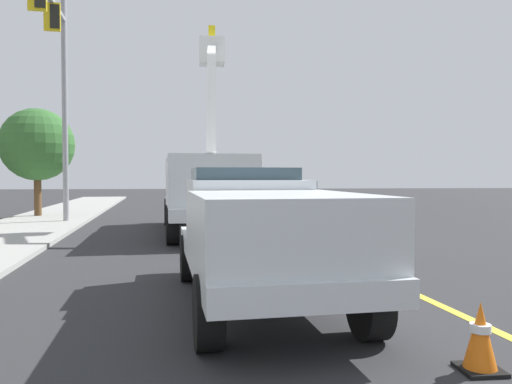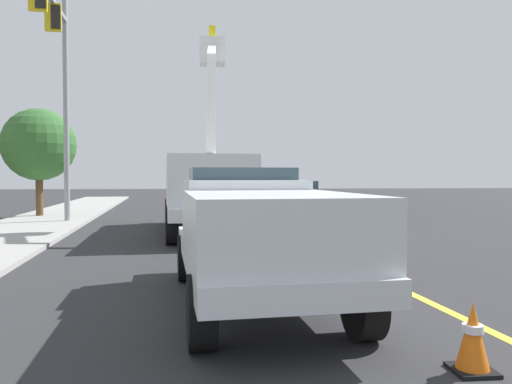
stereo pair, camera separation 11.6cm
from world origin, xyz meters
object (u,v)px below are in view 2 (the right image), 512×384
traffic_cone_leading (473,338)px  utility_bucket_truck (204,185)px  traffic_cone_mid_front (297,237)px  service_pickup_truck (256,230)px  passing_minivan (292,195)px  traffic_cone_mid_rear (240,212)px  traffic_signal_mast (58,66)px

traffic_cone_leading → utility_bucket_truck: bearing=12.5°
traffic_cone_leading → traffic_cone_mid_front: size_ratio=0.99×
service_pickup_truck → traffic_cone_leading: bearing=-145.8°
passing_minivan → service_pickup_truck: bearing=168.7°
service_pickup_truck → traffic_cone_leading: (-2.76, -1.87, -0.78)m
traffic_cone_mid_rear → utility_bucket_truck: bearing=161.1°
utility_bucket_truck → traffic_cone_mid_front: size_ratio=12.03×
traffic_signal_mast → traffic_cone_mid_rear: bearing=-71.7°
traffic_cone_leading → traffic_cone_mid_rear: (16.88, 1.23, 0.01)m
traffic_cone_leading → traffic_signal_mast: bearing=29.2°
traffic_cone_mid_rear → traffic_signal_mast: (-2.28, 6.92, 5.67)m
traffic_cone_leading → traffic_signal_mast: 17.66m
utility_bucket_truck → traffic_cone_mid_front: bearing=-151.6°
utility_bucket_truck → passing_minivan: 8.15m
utility_bucket_truck → traffic_cone_mid_rear: size_ratio=11.84×
utility_bucket_truck → traffic_cone_mid_front: 5.24m
traffic_cone_mid_front → traffic_signal_mast: bearing=49.7°
traffic_cone_leading → traffic_cone_mid_rear: traffic_cone_mid_rear is taller
traffic_cone_leading → traffic_cone_mid_rear: size_ratio=0.97×
traffic_cone_mid_rear → traffic_signal_mast: bearing=108.3°
passing_minivan → traffic_cone_leading: passing_minivan is taller
service_pickup_truck → passing_minivan: bearing=-11.3°
utility_bucket_truck → traffic_cone_mid_rear: (4.44, -1.52, -1.27)m
passing_minivan → traffic_cone_mid_rear: (-2.52, 2.68, -0.62)m
traffic_cone_mid_rear → traffic_cone_mid_front: bearing=-174.2°
passing_minivan → traffic_cone_mid_front: 11.58m
service_pickup_truck → traffic_cone_mid_rear: 14.16m
passing_minivan → traffic_cone_leading: bearing=175.7°
traffic_cone_mid_front → traffic_signal_mast: traffic_signal_mast is taller
passing_minivan → utility_bucket_truck: bearing=148.9°
traffic_cone_mid_rear → passing_minivan: bearing=-46.8°
traffic_cone_leading → traffic_cone_mid_front: (7.97, 0.33, 0.00)m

